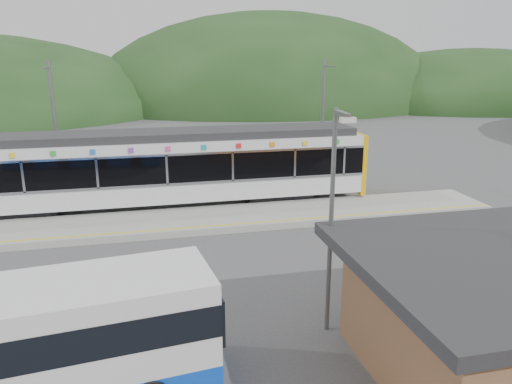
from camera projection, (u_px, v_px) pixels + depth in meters
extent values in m
plane|color=#4C4C4F|center=(226.00, 250.00, 19.11)|extent=(120.00, 120.00, 0.00)
ellipsoid|color=#1E3D19|center=(271.00, 104.00, 73.25)|extent=(52.00, 39.00, 26.00)
ellipsoid|color=#1E3D19|center=(470.00, 104.00, 73.97)|extent=(44.00, 33.00, 16.00)
cube|color=#9E9E99|center=(213.00, 219.00, 22.16)|extent=(26.00, 3.20, 0.30)
cube|color=yellow|center=(217.00, 225.00, 20.90)|extent=(26.00, 0.10, 0.01)
cube|color=black|center=(23.00, 211.00, 22.82)|extent=(3.20, 2.20, 0.56)
cube|color=black|center=(276.00, 195.00, 25.45)|extent=(3.20, 2.20, 0.56)
cube|color=silver|center=(156.00, 188.00, 23.94)|extent=(20.00, 2.90, 0.92)
cube|color=black|center=(154.00, 164.00, 23.62)|extent=(20.00, 2.96, 1.45)
cube|color=silver|center=(156.00, 185.00, 22.39)|extent=(20.00, 0.05, 0.10)
cube|color=silver|center=(155.00, 156.00, 22.03)|extent=(20.00, 0.05, 0.10)
cube|color=silver|center=(153.00, 144.00, 23.36)|extent=(20.00, 2.90, 0.45)
cube|color=#2D2D30|center=(153.00, 135.00, 23.25)|extent=(19.40, 2.50, 0.36)
cube|color=#E8B10C|center=(353.00, 160.00, 25.92)|extent=(0.24, 2.92, 3.00)
cube|color=silver|center=(23.00, 177.00, 21.01)|extent=(0.10, 0.05, 1.35)
cube|color=silver|center=(97.00, 173.00, 21.67)|extent=(0.10, 0.05, 1.35)
cube|color=silver|center=(167.00, 170.00, 22.32)|extent=(0.10, 0.05, 1.35)
cube|color=silver|center=(233.00, 167.00, 22.98)|extent=(0.10, 0.05, 1.35)
cube|color=silver|center=(295.00, 163.00, 23.63)|extent=(0.10, 0.05, 1.35)
cube|color=silver|center=(344.00, 161.00, 24.18)|extent=(0.10, 0.05, 1.35)
cube|color=yellow|center=(12.00, 155.00, 20.70)|extent=(0.22, 0.04, 0.22)
cube|color=green|center=(53.00, 154.00, 21.05)|extent=(0.22, 0.04, 0.22)
cube|color=blue|center=(93.00, 152.00, 21.40)|extent=(0.22, 0.04, 0.22)
cube|color=purple|center=(131.00, 150.00, 21.75)|extent=(0.22, 0.04, 0.22)
cube|color=#E54C8C|center=(168.00, 149.00, 22.10)|extent=(0.22, 0.04, 0.22)
cube|color=#19A5A5|center=(204.00, 147.00, 22.45)|extent=(0.22, 0.04, 0.22)
cube|color=red|center=(239.00, 146.00, 22.80)|extent=(0.22, 0.04, 0.22)
cube|color=orange|center=(273.00, 144.00, 23.15)|extent=(0.22, 0.04, 0.22)
cube|color=yellow|center=(305.00, 143.00, 23.50)|extent=(0.22, 0.04, 0.22)
cube|color=green|center=(337.00, 142.00, 23.85)|extent=(0.22, 0.04, 0.22)
cylinder|color=slate|center=(56.00, 132.00, 24.70)|extent=(0.18, 0.18, 7.00)
cube|color=slate|center=(46.00, 68.00, 23.11)|extent=(0.08, 1.80, 0.08)
cylinder|color=slate|center=(322.00, 123.00, 27.76)|extent=(0.18, 0.18, 7.00)
cube|color=slate|center=(330.00, 66.00, 26.18)|extent=(0.08, 1.80, 0.08)
cylinder|color=black|center=(144.00, 367.00, 11.31)|extent=(1.09, 2.46, 0.82)
cylinder|color=slate|center=(331.00, 225.00, 12.85)|extent=(0.12, 0.12, 6.00)
cube|color=slate|center=(343.00, 114.00, 11.65)|extent=(0.19, 1.01, 0.12)
cube|color=silver|center=(351.00, 120.00, 11.25)|extent=(0.36, 0.21, 0.12)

